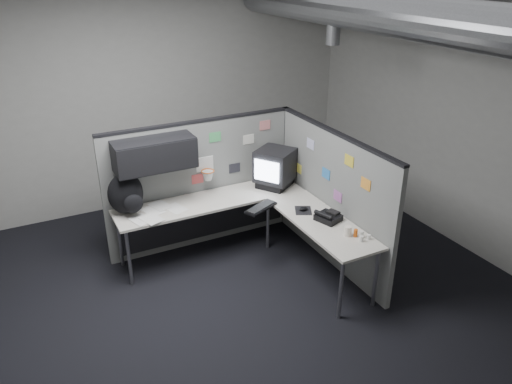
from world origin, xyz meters
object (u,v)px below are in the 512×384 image
keyboard (261,207)px  phone (328,217)px  monitor (275,168)px  desk (240,214)px  backpack (126,194)px

keyboard → phone: 0.78m
monitor → desk: bearing=-144.4°
desk → keyboard: size_ratio=5.14×
phone → desk: bearing=123.2°
keyboard → backpack: bearing=177.4°
desk → monitor: 0.78m
desk → backpack: size_ratio=4.78×
desk → keyboard: bearing=-49.6°
monitor → keyboard: monitor is taller
phone → backpack: size_ratio=0.63×
desk → backpack: bearing=162.6°
keyboard → backpack: backpack is taller
monitor → phone: (0.07, -1.07, -0.20)m
phone → backpack: backpack is taller
phone → keyboard: bearing=123.6°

